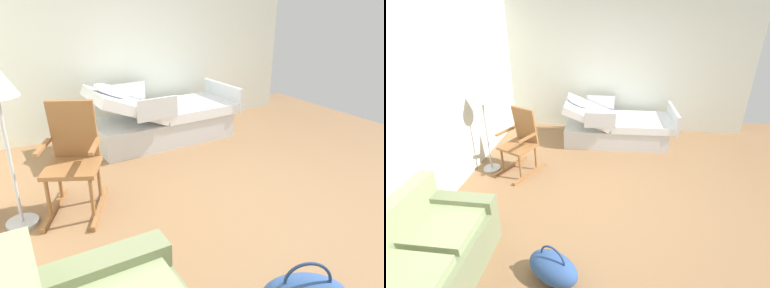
% 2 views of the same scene
% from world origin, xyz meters
% --- Properties ---
extents(ground_plane, '(6.75, 6.75, 0.00)m').
position_xyz_m(ground_plane, '(0.00, 0.00, 0.00)').
color(ground_plane, olive).
extents(back_wall, '(5.60, 0.10, 2.70)m').
position_xyz_m(back_wall, '(0.00, 2.44, 1.35)').
color(back_wall, silver).
rests_on(back_wall, ground).
extents(side_wall, '(0.10, 4.99, 2.70)m').
position_xyz_m(side_wall, '(2.75, 0.00, 1.35)').
color(side_wall, silver).
rests_on(side_wall, ground).
extents(hospital_bed, '(1.08, 2.15, 0.97)m').
position_xyz_m(hospital_bed, '(2.01, 0.11, 0.30)').
color(hospital_bed, silver).
rests_on(hospital_bed, ground).
extents(couch, '(1.61, 0.86, 0.85)m').
position_xyz_m(couch, '(-1.62, 1.85, 0.31)').
color(couch, '#737D57').
rests_on(couch, ground).
extents(rocking_chair, '(0.89, 0.75, 1.05)m').
position_xyz_m(rocking_chair, '(0.71, 1.60, 0.50)').
color(rocking_chair, brown).
rests_on(rocking_chair, ground).
extents(floor_lamp, '(0.34, 0.34, 1.48)m').
position_xyz_m(floor_lamp, '(0.64, 2.12, 1.23)').
color(floor_lamp, '#B2B5BA').
rests_on(floor_lamp, ground).
extents(duffel_bag, '(0.54, 0.64, 0.43)m').
position_xyz_m(duffel_bag, '(-1.34, 0.65, 0.15)').
color(duffel_bag, '#2D4C84').
rests_on(duffel_bag, ground).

